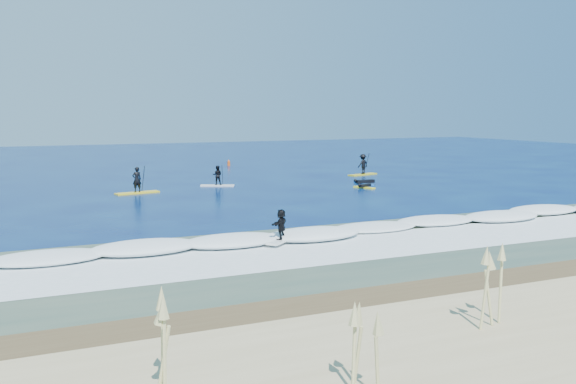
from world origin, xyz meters
name	(u,v)px	position (x,y,z in m)	size (l,w,h in m)	color
ground	(281,205)	(0.00, 0.00, 0.00)	(160.00, 160.00, 0.00)	#030E45
wet_sand_strip	(534,289)	(0.00, -21.50, 0.00)	(90.00, 5.00, 0.08)	brown
shallow_water	(407,247)	(0.00, -14.00, 0.01)	(90.00, 13.00, 0.01)	#364A3B
breaking_wave	(361,232)	(0.00, -10.00, 0.00)	(40.00, 6.00, 0.30)	white
whitewater	(395,243)	(0.00, -13.00, 0.00)	(34.00, 5.00, 0.02)	silver
sup_paddler_left	(137,184)	(-7.26, 9.98, 0.71)	(3.36, 1.43, 2.29)	yellow
sup_paddler_center	(217,177)	(-0.39, 11.88, 0.72)	(2.77, 1.78, 1.92)	silver
sup_paddler_right	(363,166)	(15.02, 14.70, 0.90)	(3.38, 1.76, 2.31)	gold
prone_paddler_near	(364,186)	(9.76, 5.75, 0.13)	(1.42, 1.89, 0.38)	yellow
prone_paddler_far	(364,182)	(11.09, 8.00, 0.17)	(1.88, 2.38, 0.50)	blue
wave_surfer	(281,226)	(-4.93, -11.07, 0.85)	(1.95, 1.78, 1.51)	silver
marker_buoy	(229,163)	(6.69, 29.32, 0.33)	(0.31, 0.31, 0.75)	#DC4F13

